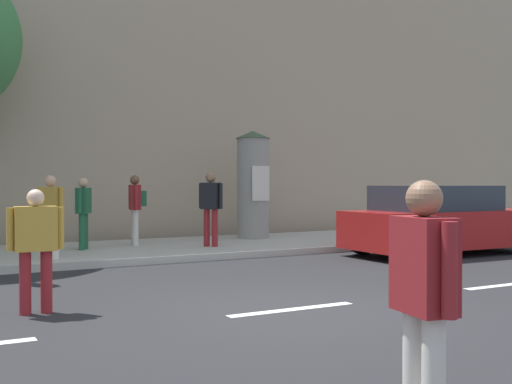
{
  "coord_description": "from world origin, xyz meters",
  "views": [
    {
      "loc": [
        -4.21,
        -6.7,
        1.6
      ],
      "look_at": [
        0.58,
        2.0,
        1.46
      ],
      "focal_mm": 44.02,
      "sensor_mm": 36.0,
      "label": 1
    }
  ],
  "objects": [
    {
      "name": "ground_plane",
      "position": [
        0.0,
        0.0,
        0.0
      ],
      "size": [
        80.0,
        80.0,
        0.0
      ],
      "primitive_type": "plane",
      "color": "#232326"
    },
    {
      "name": "sidewalk_curb",
      "position": [
        0.0,
        7.0,
        0.07
      ],
      "size": [
        36.0,
        4.0,
        0.15
      ],
      "primitive_type": "cube",
      "color": "#B2ADA3",
      "rests_on": "ground_plane"
    },
    {
      "name": "lane_markings",
      "position": [
        0.0,
        0.0,
        0.0
      ],
      "size": [
        25.8,
        0.16,
        0.01
      ],
      "color": "silver",
      "rests_on": "ground_plane"
    },
    {
      "name": "building_backdrop",
      "position": [
        0.0,
        12.0,
        5.69
      ],
      "size": [
        36.0,
        5.0,
        11.38
      ],
      "primitive_type": "cube",
      "color": "tan",
      "rests_on": "ground_plane"
    },
    {
      "name": "poster_column",
      "position": [
        3.68,
        7.8,
        1.58
      ],
      "size": [
        0.92,
        0.92,
        2.83
      ],
      "color": "gray",
      "rests_on": "sidewalk_curb"
    },
    {
      "name": "pedestrian_with_backpack",
      "position": [
        -2.88,
        1.31,
        0.9
      ],
      "size": [
        0.67,
        0.27,
        1.53
      ],
      "color": "maroon",
      "rests_on": "ground_plane"
    },
    {
      "name": "pedestrian_tallest",
      "position": [
        -1.5,
        -3.89,
        0.94
      ],
      "size": [
        0.3,
        0.58,
        1.62
      ],
      "color": "silver",
      "rests_on": "ground_plane"
    },
    {
      "name": "pedestrian_with_bag",
      "position": [
        1.8,
        6.34,
        1.16
      ],
      "size": [
        0.51,
        0.52,
        1.7
      ],
      "color": "maroon",
      "rests_on": "sidewalk_curb"
    },
    {
      "name": "pedestrian_in_light_jacket",
      "position": [
        -0.93,
        7.09,
        1.06
      ],
      "size": [
        0.43,
        0.55,
        1.56
      ],
      "color": "#1E5938",
      "rests_on": "sidewalk_curb"
    },
    {
      "name": "pedestrian_in_red_top",
      "position": [
        -1.87,
        5.74,
        1.09
      ],
      "size": [
        0.46,
        0.55,
        1.6
      ],
      "color": "silver",
      "rests_on": "sidewalk_curb"
    },
    {
      "name": "pedestrian_in_dark_shirt",
      "position": [
        0.39,
        7.51,
        1.13
      ],
      "size": [
        0.45,
        0.64,
        1.64
      ],
      "color": "silver",
      "rests_on": "sidewalk_curb"
    },
    {
      "name": "parked_car_dark",
      "position": [
        6.21,
        3.6,
        0.74
      ],
      "size": [
        4.59,
        1.96,
        1.54
      ],
      "color": "maroon",
      "rests_on": "ground_plane"
    }
  ]
}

